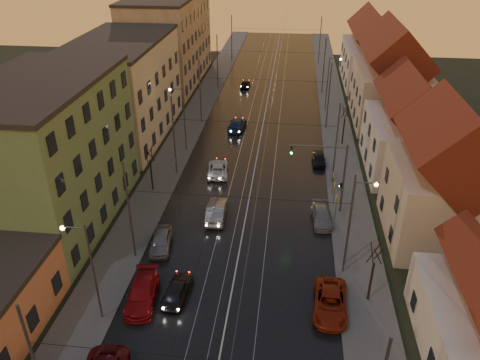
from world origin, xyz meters
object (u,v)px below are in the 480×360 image
at_px(driving_car_3, 237,124).
at_px(parked_right_0, 330,302).
at_px(street_lamp_2, 182,113).
at_px(driving_car_1, 216,211).
at_px(street_lamp_1, 355,215).
at_px(parked_left_3, 161,241).
at_px(traffic_light_mast, 334,170).
at_px(street_lamp_3, 330,78).
at_px(parked_left_2, 142,293).
at_px(street_lamp_0, 88,264).
at_px(driving_car_2, 218,169).
at_px(driving_car_0, 177,290).
at_px(driving_car_4, 245,84).
at_px(parked_right_2, 319,159).
at_px(parked_right_1, 322,216).

relative_size(driving_car_3, parked_right_0, 0.95).
height_order(street_lamp_2, driving_car_1, street_lamp_2).
height_order(street_lamp_1, parked_left_3, street_lamp_1).
bearing_deg(traffic_light_mast, parked_right_0, -92.91).
bearing_deg(street_lamp_3, driving_car_3, -145.27).
bearing_deg(parked_left_2, street_lamp_1, 15.07).
relative_size(street_lamp_2, parked_left_2, 1.59).
distance_m(street_lamp_0, parked_left_2, 5.34).
distance_m(driving_car_2, parked_left_2, 20.55).
bearing_deg(driving_car_3, driving_car_0, 93.26).
relative_size(street_lamp_1, driving_car_4, 2.22).
bearing_deg(driving_car_0, driving_car_1, -91.82).
bearing_deg(street_lamp_0, parked_right_2, 57.98).
height_order(driving_car_0, parked_right_2, driving_car_0).
height_order(parked_left_3, parked_right_2, parked_left_3).
bearing_deg(street_lamp_1, driving_car_2, 132.19).
bearing_deg(driving_car_0, driving_car_4, -85.14).
bearing_deg(street_lamp_3, driving_car_4, 144.07).
relative_size(street_lamp_0, parked_right_1, 1.85).
xyz_separation_m(street_lamp_2, parked_left_2, (2.66, -25.96, -4.15)).
xyz_separation_m(driving_car_2, parked_left_3, (-2.76, -13.91, 0.06)).
relative_size(street_lamp_3, parked_left_3, 1.90).
xyz_separation_m(street_lamp_1, driving_car_0, (-13.09, -5.24, -4.19)).
distance_m(street_lamp_3, parked_right_2, 18.41).
bearing_deg(street_lamp_1, parked_right_1, 107.56).
bearing_deg(street_lamp_2, street_lamp_0, -90.00).
distance_m(parked_right_0, parked_right_1, 11.47).
bearing_deg(driving_car_1, street_lamp_1, 151.84).
relative_size(driving_car_0, parked_left_3, 0.97).
height_order(street_lamp_2, driving_car_3, street_lamp_2).
distance_m(driving_car_1, parked_right_1, 9.92).
relative_size(driving_car_3, parked_right_2, 1.35).
relative_size(driving_car_0, driving_car_1, 0.85).
xyz_separation_m(driving_car_0, parked_right_1, (11.15, 11.39, -0.07)).
height_order(driving_car_1, parked_left_2, driving_car_1).
bearing_deg(driving_car_2, street_lamp_3, -128.40).
distance_m(street_lamp_0, street_lamp_2, 28.00).
distance_m(driving_car_0, driving_car_3, 32.59).
relative_size(parked_left_2, parked_left_3, 1.20).
bearing_deg(parked_left_3, driving_car_2, 72.07).
bearing_deg(traffic_light_mast, street_lamp_0, -136.90).
height_order(driving_car_3, parked_right_1, driving_car_3).
distance_m(driving_car_1, parked_right_0, 14.92).
xyz_separation_m(street_lamp_2, parked_right_1, (16.26, -13.85, -4.26)).
relative_size(driving_car_3, driving_car_4, 1.36).
height_order(street_lamp_2, parked_right_2, street_lamp_2).
height_order(traffic_light_mast, parked_left_3, traffic_light_mast).
distance_m(driving_car_2, parked_right_2, 11.87).
distance_m(traffic_light_mast, driving_car_2, 14.17).
bearing_deg(street_lamp_0, traffic_light_mast, 43.10).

